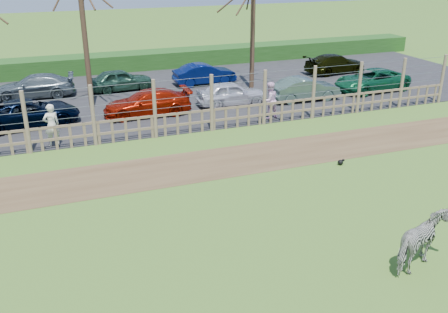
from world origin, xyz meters
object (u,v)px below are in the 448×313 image
object	(u,v)px
zebra	(424,242)
tree_mid	(82,7)
crow	(341,162)
car_4	(231,93)
car_9	(34,86)
car_13	(335,64)
visitor_a	(52,125)
car_11	(204,74)
car_3	(147,103)
visitor_b	(270,100)
car_10	(120,80)
car_2	(29,113)
car_5	(305,89)
car_6	(372,80)

from	to	relation	value
zebra	tree_mid	bearing A→B (deg)	-4.49
crow	car_4	bearing A→B (deg)	96.53
car_9	car_13	distance (m)	18.20
tree_mid	crow	size ratio (longest dim) A/B	25.29
car_13	crow	bearing A→B (deg)	142.54
visitor_a	car_9	bearing A→B (deg)	-101.27
car_9	car_11	world-z (taller)	same
tree_mid	car_3	xyz separation A→B (m)	(2.34, -2.40, -4.23)
visitor_b	car_4	xyz separation A→B (m)	(-0.86, 2.70, -0.26)
car_11	car_10	bearing A→B (deg)	84.90
zebra	car_2	xyz separation A→B (m)	(-8.87, 14.92, -0.09)
visitor_b	crow	size ratio (longest dim) A/B	6.39
tree_mid	car_5	distance (m)	11.77
car_9	car_3	bearing A→B (deg)	48.42
car_6	car_13	world-z (taller)	same
visitor_b	car_5	xyz separation A→B (m)	(3.08, 2.14, -0.26)
car_2	car_6	xyz separation A→B (m)	(17.99, -0.27, 0.00)
zebra	car_5	distance (m)	15.03
car_5	crow	bearing A→B (deg)	161.33
zebra	visitor_a	world-z (taller)	visitor_a
car_5	car_11	world-z (taller)	same
car_4	car_10	bearing A→B (deg)	46.45
car_5	car_11	distance (m)	6.41
car_2	car_5	xyz separation A→B (m)	(13.56, -0.64, 0.00)
car_4	car_11	bearing A→B (deg)	0.56
car_13	car_6	bearing A→B (deg)	167.49
visitor_b	car_6	size ratio (longest dim) A/B	0.40
car_5	car_6	size ratio (longest dim) A/B	0.84
zebra	crow	world-z (taller)	zebra
car_4	car_6	size ratio (longest dim) A/B	0.82
crow	car_11	world-z (taller)	car_11
crow	visitor_a	bearing A→B (deg)	149.67
zebra	crow	xyz separation A→B (m)	(1.74, 6.26, -0.62)
visitor_a	car_4	distance (m)	9.25
tree_mid	car_10	distance (m)	5.36
car_3	car_11	size ratio (longest dim) A/B	1.14
car_11	car_9	bearing A→B (deg)	85.29
car_10	tree_mid	bearing A→B (deg)	137.27
tree_mid	visitor_a	size ratio (longest dim) A/B	3.96
tree_mid	car_10	xyz separation A→B (m)	(1.93, 2.66, -4.23)
zebra	car_10	xyz separation A→B (m)	(-4.01, 19.68, -0.09)
car_2	zebra	bearing A→B (deg)	-155.28
car_13	car_9	bearing A→B (deg)	81.86
car_3	car_10	world-z (taller)	same
visitor_b	car_2	distance (m)	10.85
visitor_b	car_3	xyz separation A→B (m)	(-5.22, 2.48, -0.26)
car_3	car_9	world-z (taller)	same
zebra	car_2	size ratio (longest dim) A/B	0.40
car_2	car_6	size ratio (longest dim) A/B	1.00
car_6	car_3	bearing A→B (deg)	-94.24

